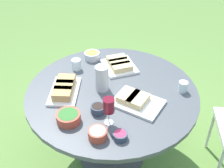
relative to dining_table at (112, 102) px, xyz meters
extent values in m
plane|color=#668E42|center=(0.00, 0.00, -0.62)|extent=(40.00, 40.00, 0.00)
cylinder|color=#4C4C51|center=(0.00, 0.00, -0.61)|extent=(0.57, 0.57, 0.02)
cylinder|color=#4C4C51|center=(0.00, 0.00, -0.26)|extent=(0.11, 0.11, 0.69)
cylinder|color=#4C5156|center=(0.00, 0.00, 0.10)|extent=(1.28, 1.28, 0.03)
cylinder|color=silver|center=(-0.79, -0.39, -0.41)|extent=(0.03, 0.03, 0.43)
cylinder|color=silver|center=(-0.88, -0.01, -0.41)|extent=(0.03, 0.03, 0.43)
cylinder|color=silver|center=(0.08, 0.01, 0.22)|extent=(0.10, 0.10, 0.20)
cone|color=silver|center=(0.12, 0.01, 0.30)|extent=(0.02, 0.02, 0.02)
cylinder|color=silver|center=(-0.10, 0.33, 0.12)|extent=(0.06, 0.06, 0.01)
cylinder|color=silver|center=(-0.10, 0.33, 0.17)|extent=(0.01, 0.01, 0.10)
cylinder|color=maroon|center=(-0.10, 0.33, 0.27)|extent=(0.07, 0.07, 0.10)
cube|color=white|center=(0.05, -0.32, 0.13)|extent=(0.37, 0.38, 0.02)
cube|color=#E0C184|center=(0.01, -0.27, 0.16)|extent=(0.19, 0.18, 0.04)
cube|color=#E0C184|center=(0.05, -0.32, 0.16)|extent=(0.19, 0.18, 0.04)
cube|color=#E0C184|center=(0.09, -0.37, 0.16)|extent=(0.19, 0.18, 0.04)
cube|color=white|center=(0.32, 0.14, 0.13)|extent=(0.29, 0.39, 0.02)
cube|color=tan|center=(0.34, 0.07, 0.17)|extent=(0.16, 0.15, 0.06)
cube|color=tan|center=(0.32, 0.14, 0.17)|extent=(0.16, 0.15, 0.06)
cube|color=tan|center=(0.30, 0.21, 0.17)|extent=(0.16, 0.15, 0.06)
cube|color=white|center=(-0.22, 0.09, 0.13)|extent=(0.38, 0.31, 0.02)
cube|color=#E0C184|center=(-0.15, 0.07, 0.16)|extent=(0.15, 0.18, 0.04)
cube|color=#E0C184|center=(-0.22, 0.09, 0.16)|extent=(0.15, 0.18, 0.04)
cylinder|color=silver|center=(0.32, -0.37, 0.15)|extent=(0.13, 0.13, 0.06)
cylinder|color=#E0C147|center=(0.32, -0.37, 0.17)|extent=(0.11, 0.11, 0.03)
cylinder|color=#B74733|center=(0.16, 0.40, 0.15)|extent=(0.16, 0.16, 0.06)
cylinder|color=#387533|center=(0.16, 0.40, 0.17)|extent=(0.13, 0.13, 0.03)
cylinder|color=#334256|center=(0.01, 0.26, 0.14)|extent=(0.10, 0.10, 0.05)
cylinder|color=#2D231E|center=(0.01, 0.26, 0.16)|extent=(0.08, 0.08, 0.02)
cylinder|color=#334256|center=(-0.21, 0.43, 0.14)|extent=(0.09, 0.09, 0.04)
cylinder|color=#D6385B|center=(-0.21, 0.43, 0.15)|extent=(0.07, 0.07, 0.02)
cylinder|color=#B74733|center=(-0.08, 0.47, 0.15)|extent=(0.12, 0.12, 0.06)
cylinder|color=silver|center=(-0.08, 0.47, 0.17)|extent=(0.10, 0.10, 0.03)
cylinder|color=silver|center=(0.38, -0.18, 0.16)|extent=(0.08, 0.08, 0.09)
cylinder|color=silver|center=(-0.49, -0.17, 0.16)|extent=(0.07, 0.07, 0.08)
camera|label=1|loc=(-0.56, 1.56, 1.40)|focal=45.00mm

